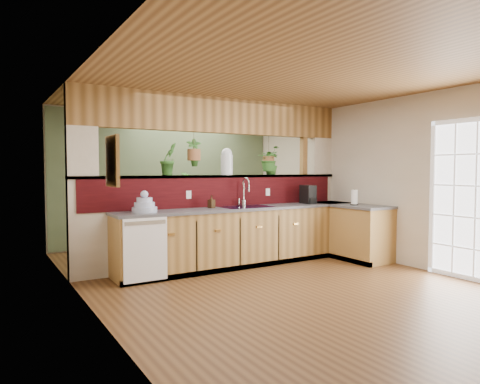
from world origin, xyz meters
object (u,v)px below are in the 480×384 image
soap_dispenser (211,202)px  paper_towel (354,198)px  faucet (245,191)px  shelving_console (165,220)px  dish_stack (144,206)px  coffee_maker (308,195)px  glass_jar (227,162)px

soap_dispenser → paper_towel: bearing=-18.5°
faucet → shelving_console: faucet is taller
dish_stack → shelving_console: dish_stack is taller
faucet → soap_dispenser: size_ratio=2.40×
coffee_maker → shelving_console: 2.89m
dish_stack → paper_towel: bearing=-10.9°
soap_dispenser → shelving_console: size_ratio=0.13×
glass_jar → shelving_console: (-0.31, 1.90, -1.10)m
dish_stack → soap_dispenser: bearing=5.7°
dish_stack → shelving_console: 2.62m
paper_towel → shelving_console: size_ratio=0.19×
coffee_maker → paper_towel: bearing=-50.6°
dish_stack → faucet: bearing=5.5°
paper_towel → faucet: bearing=153.4°
paper_towel → glass_jar: bearing=150.6°
faucet → paper_towel: (1.60, -0.80, -0.12)m
soap_dispenser → glass_jar: (0.42, 0.27, 0.61)m
coffee_maker → paper_towel: (0.44, -0.63, -0.02)m
soap_dispenser → dish_stack: bearing=-174.3°
faucet → glass_jar: bearing=133.2°
glass_jar → faucet: bearing=-46.8°
faucet → shelving_console: 2.27m
dish_stack → shelving_console: bearing=62.4°
dish_stack → shelving_console: size_ratio=0.24×
soap_dispenser → shelving_console: bearing=86.9°
soap_dispenser → faucet: bearing=5.1°
paper_towel → glass_jar: 2.15m
dish_stack → soap_dispenser: dish_stack is taller
faucet → glass_jar: glass_jar is taller
faucet → dish_stack: size_ratio=1.35×
faucet → coffee_maker: (1.16, -0.17, -0.10)m
faucet → coffee_maker: size_ratio=1.45×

